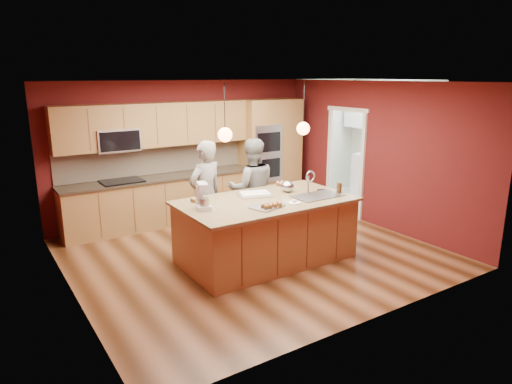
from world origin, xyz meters
TOP-DOWN VIEW (x-y plane):
  - floor at (0.00, 0.00)m, footprint 5.50×5.50m
  - ceiling at (0.00, 0.00)m, footprint 5.50×5.50m
  - wall_back at (0.00, 2.50)m, footprint 5.50×0.00m
  - wall_front at (0.00, -2.50)m, footprint 5.50×0.00m
  - wall_left at (-2.75, 0.00)m, footprint 0.00×5.00m
  - wall_right at (2.75, 0.00)m, footprint 0.00×5.00m
  - cabinet_run at (-0.68, 2.25)m, footprint 3.74×0.64m
  - oven_column at (1.85, 2.19)m, footprint 1.30×0.62m
  - doorway_trim at (2.73, 0.80)m, footprint 0.08×1.11m
  - laundry_room at (4.35, 1.20)m, footprint 2.60×2.70m
  - pendant_left at (-0.66, -0.32)m, footprint 0.20×0.20m
  - pendant_right at (0.71, -0.32)m, footprint 0.20×0.20m
  - island at (0.04, -0.33)m, footprint 2.64×1.47m
  - person_left at (-0.49, 0.66)m, footprint 0.74×0.58m
  - person_right at (0.40, 0.66)m, footprint 1.05×0.94m
  - stand_mixer at (-0.99, -0.25)m, footprint 0.26×0.31m
  - sheet_cake at (0.02, -0.04)m, footprint 0.60×0.51m
  - cooling_rack at (-0.19, -0.67)m, footprint 0.53×0.45m
  - mixing_bowl at (0.59, -0.12)m, footprint 0.22×0.22m
  - plate at (0.26, -0.72)m, footprint 0.18×0.18m
  - tumbler at (1.25, -0.61)m, footprint 0.08×0.08m
  - phone at (1.11, -0.34)m, footprint 0.14×0.08m
  - cupcakes_left at (-0.88, 0.15)m, footprint 0.22×0.14m
  - cupcakes_rack at (-0.17, -0.75)m, footprint 0.32×0.16m
  - cupcakes_right at (0.74, 0.22)m, footprint 0.17×0.25m
  - washer at (4.22, 0.79)m, footprint 0.83×0.85m
  - dryer at (4.21, 1.47)m, footprint 0.76×0.78m

SIDE VIEW (x-z plane):
  - floor at x=0.00m, z-range 0.00..0.00m
  - island at x=0.04m, z-range -0.18..1.17m
  - dryer at x=4.21m, z-range 0.00..1.02m
  - washer at x=4.22m, z-range 0.00..1.08m
  - person_right at x=0.40m, z-range 0.00..1.76m
  - person_left at x=-0.49m, z-range 0.00..1.79m
  - phone at x=1.11m, z-range 0.97..0.98m
  - plate at x=0.26m, z-range 0.97..0.98m
  - cooling_rack at x=-0.19m, z-range 0.97..0.99m
  - cabinet_run at x=-0.68m, z-range -0.17..2.13m
  - sheet_cake at x=0.02m, z-range 0.97..1.02m
  - cupcakes_left at x=-0.88m, z-range 0.97..1.03m
  - cupcakes_right at x=0.74m, z-range 0.97..1.04m
  - cupcakes_rack at x=-0.17m, z-range 0.99..1.06m
  - tumbler at x=1.25m, z-range 0.97..1.13m
  - doorway_trim at x=2.73m, z-range -0.05..2.15m
  - mixing_bowl at x=0.59m, z-range 0.96..1.15m
  - stand_mixer at x=-0.99m, z-range 0.94..1.32m
  - oven_column at x=1.85m, z-range 0.00..2.30m
  - wall_back at x=0.00m, z-range -1.40..4.10m
  - wall_front at x=0.00m, z-range -1.40..4.10m
  - wall_left at x=-2.75m, z-range -1.15..3.85m
  - wall_right at x=2.75m, z-range -1.15..3.85m
  - laundry_room at x=4.35m, z-range 0.60..3.30m
  - pendant_left at x=-0.66m, z-range 1.60..2.40m
  - pendant_right at x=0.71m, z-range 1.60..2.40m
  - ceiling at x=0.00m, z-range 2.70..2.70m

